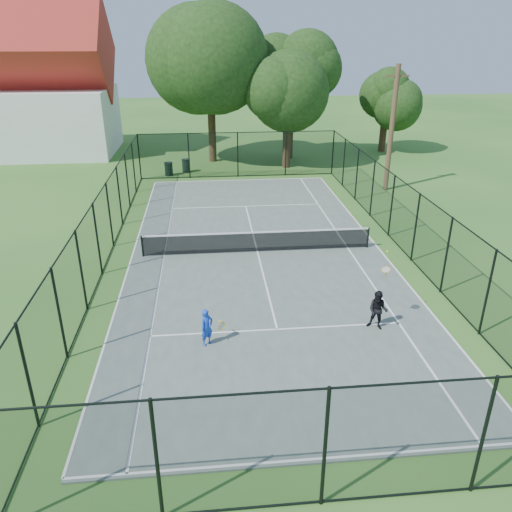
{
  "coord_description": "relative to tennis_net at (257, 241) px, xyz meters",
  "views": [
    {
      "loc": [
        -2.07,
        -20.19,
        8.93
      ],
      "look_at": [
        -0.36,
        -3.0,
        1.2
      ],
      "focal_mm": 35.0,
      "sensor_mm": 36.0,
      "label": 1
    }
  ],
  "objects": [
    {
      "name": "tree_near_mid",
      "position": [
        3.66,
        15.31,
        4.09
      ],
      "size": [
        5.8,
        5.8,
        7.58
      ],
      "color": "#332114",
      "rests_on": "ground"
    },
    {
      "name": "player_black",
      "position": [
        3.25,
        -6.63,
        0.16
      ],
      "size": [
        0.82,
        0.89,
        2.57
      ],
      "color": "black",
      "rests_on": "tennis_court"
    },
    {
      "name": "trash_bin_right",
      "position": [
        -3.54,
        14.52,
        -0.11
      ],
      "size": [
        0.58,
        0.58,
        0.93
      ],
      "color": "black",
      "rests_on": "ground"
    },
    {
      "name": "tennis_court",
      "position": [
        0.0,
        0.0,
        -0.55
      ],
      "size": [
        11.0,
        24.0,
        0.06
      ],
      "primitive_type": "cube",
      "color": "#515F57",
      "rests_on": "ground"
    },
    {
      "name": "tree_far_right",
      "position": [
        12.36,
        19.86,
        3.2
      ],
      "size": [
        4.62,
        4.62,
        6.11
      ],
      "color": "#332114",
      "rests_on": "ground"
    },
    {
      "name": "trash_bin_left",
      "position": [
        -4.7,
        13.78,
        -0.12
      ],
      "size": [
        0.58,
        0.58,
        0.9
      ],
      "color": "black",
      "rests_on": "ground"
    },
    {
      "name": "fence",
      "position": [
        0.0,
        0.0,
        0.92
      ],
      "size": [
        13.1,
        26.1,
        3.0
      ],
      "color": "black",
      "rests_on": "ground"
    },
    {
      "name": "player_blue",
      "position": [
        -2.28,
        -7.02,
        0.09
      ],
      "size": [
        0.85,
        0.51,
        1.22
      ],
      "color": "blue",
      "rests_on": "tennis_court"
    },
    {
      "name": "tree_near_right",
      "position": [
        4.36,
        18.27,
        5.01
      ],
      "size": [
        6.37,
        6.37,
        8.79
      ],
      "color": "#332114",
      "rests_on": "ground"
    },
    {
      "name": "building",
      "position": [
        -17.0,
        22.0,
        4.35
      ],
      "size": [
        15.3,
        8.15,
        11.87
      ],
      "color": "silver",
      "rests_on": "ground"
    },
    {
      "name": "tennis_net",
      "position": [
        0.0,
        0.0,
        0.0
      ],
      "size": [
        10.08,
        0.08,
        0.95
      ],
      "color": "black",
      "rests_on": "tennis_court"
    },
    {
      "name": "ground",
      "position": [
        0.0,
        0.0,
        -0.58
      ],
      "size": [
        120.0,
        120.0,
        0.0
      ],
      "primitive_type": "plane",
      "color": "#2E6021"
    },
    {
      "name": "tree_near_left",
      "position": [
        -1.6,
        17.73,
        5.82
      ],
      "size": [
        7.97,
        7.97,
        10.39
      ],
      "color": "#332114",
      "rests_on": "ground"
    },
    {
      "name": "utility_pole",
      "position": [
        8.95,
        9.0,
        3.17
      ],
      "size": [
        1.4,
        0.3,
        7.38
      ],
      "color": "#4C3823",
      "rests_on": "ground"
    }
  ]
}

